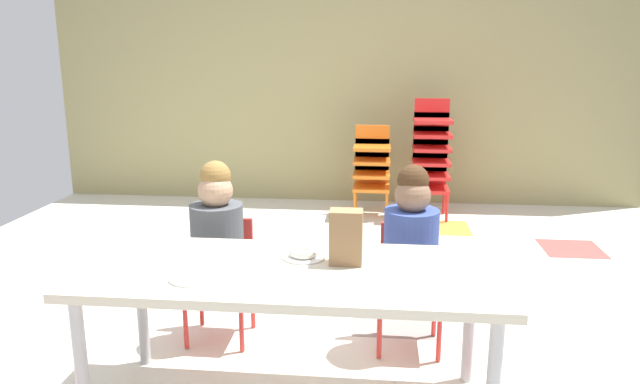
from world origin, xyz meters
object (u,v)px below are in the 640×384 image
object	(u,v)px
kid_chair_red_stack	(431,153)
kid_chair_orange_stack	(372,165)
paper_bag_brown	(346,237)
seated_child_near_camera	(218,235)
paper_plate_center_table	(193,278)
craft_table	(291,282)
paper_plate_near_edge	(304,257)
donut_powdered_on_plate	(304,252)
seated_child_middle_seat	(411,241)

from	to	relation	value
kid_chair_red_stack	kid_chair_orange_stack	bearing A→B (deg)	-179.95
paper_bag_brown	kid_chair_red_stack	bearing A→B (deg)	79.00
seated_child_near_camera	paper_plate_center_table	xyz separation A→B (m)	(0.11, -0.72, 0.06)
craft_table	kid_chair_orange_stack	distance (m)	3.03
craft_table	paper_bag_brown	world-z (taller)	paper_bag_brown
kid_chair_orange_stack	paper_bag_brown	xyz separation A→B (m)	(-0.06, -2.94, 0.26)
paper_plate_near_edge	kid_chair_orange_stack	bearing A→B (deg)	85.41
kid_chair_red_stack	paper_plate_center_table	xyz separation A→B (m)	(-1.13, -3.16, 0.04)
craft_table	donut_powdered_on_plate	distance (m)	0.15
seated_child_near_camera	paper_plate_center_table	size ratio (longest dim) A/B	5.10
seated_child_near_camera	craft_table	bearing A→B (deg)	-51.58
paper_plate_near_edge	seated_child_near_camera	bearing A→B (deg)	137.55
craft_table	paper_plate_center_table	bearing A→B (deg)	-157.00
paper_plate_near_edge	paper_bag_brown	bearing A→B (deg)	-14.89
craft_table	kid_chair_orange_stack	size ratio (longest dim) A/B	2.06
kid_chair_red_stack	seated_child_near_camera	bearing A→B (deg)	-116.81
kid_chair_red_stack	paper_plate_near_edge	xyz separation A→B (m)	(-0.75, -2.89, 0.04)
kid_chair_red_stack	paper_bag_brown	distance (m)	2.99
paper_plate_near_edge	paper_plate_center_table	world-z (taller)	same
paper_bag_brown	paper_plate_near_edge	bearing A→B (deg)	165.11
kid_chair_red_stack	paper_plate_near_edge	size ratio (longest dim) A/B	5.78
paper_bag_brown	craft_table	bearing A→B (deg)	-159.73
kid_chair_red_stack	paper_bag_brown	size ratio (longest dim) A/B	4.73
seated_child_middle_seat	paper_plate_near_edge	size ratio (longest dim) A/B	5.10
craft_table	seated_child_middle_seat	bearing A→B (deg)	49.13
seated_child_near_camera	donut_powdered_on_plate	size ratio (longest dim) A/B	7.65
paper_plate_near_edge	donut_powdered_on_plate	xyz separation A→B (m)	(0.00, 0.00, 0.02)
seated_child_near_camera	donut_powdered_on_plate	xyz separation A→B (m)	(0.49, -0.45, 0.08)
seated_child_near_camera	seated_child_middle_seat	bearing A→B (deg)	0.00
seated_child_near_camera	seated_child_middle_seat	world-z (taller)	same
seated_child_middle_seat	paper_bag_brown	world-z (taller)	seated_child_middle_seat
donut_powdered_on_plate	paper_plate_center_table	bearing A→B (deg)	-144.60
seated_child_near_camera	paper_bag_brown	distance (m)	0.84
seated_child_near_camera	kid_chair_red_stack	bearing A→B (deg)	63.19
paper_plate_near_edge	donut_powdered_on_plate	bearing A→B (deg)	0.00
kid_chair_orange_stack	paper_plate_near_edge	size ratio (longest dim) A/B	4.44
seated_child_near_camera	paper_bag_brown	xyz separation A→B (m)	(0.66, -0.49, 0.17)
seated_child_middle_seat	paper_plate_center_table	world-z (taller)	seated_child_middle_seat
kid_chair_orange_stack	kid_chair_red_stack	size ratio (longest dim) A/B	0.77
kid_chair_orange_stack	kid_chair_red_stack	distance (m)	0.53
kid_chair_red_stack	paper_bag_brown	world-z (taller)	kid_chair_red_stack
paper_plate_center_table	paper_plate_near_edge	bearing A→B (deg)	35.40
craft_table	donut_powdered_on_plate	size ratio (longest dim) A/B	13.73
kid_chair_red_stack	paper_plate_center_table	bearing A→B (deg)	-109.64
kid_chair_orange_stack	paper_plate_near_edge	bearing A→B (deg)	-94.59
seated_child_near_camera	kid_chair_orange_stack	distance (m)	2.55
donut_powdered_on_plate	seated_child_middle_seat	bearing A→B (deg)	44.24
craft_table	seated_child_middle_seat	distance (m)	0.76
donut_powdered_on_plate	kid_chair_orange_stack	bearing A→B (deg)	85.41
paper_bag_brown	paper_plate_center_table	size ratio (longest dim) A/B	1.22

